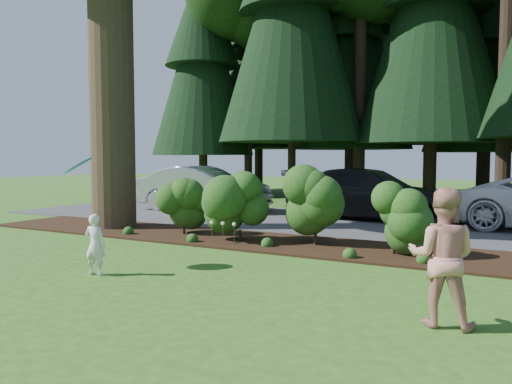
{
  "coord_description": "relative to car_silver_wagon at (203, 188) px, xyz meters",
  "views": [
    {
      "loc": [
        5.72,
        -7.18,
        2.03
      ],
      "look_at": [
        0.76,
        2.02,
        1.3
      ],
      "focal_mm": 35.0,
      "sensor_mm": 36.0,
      "label": 1
    }
  ],
  "objects": [
    {
      "name": "adult",
      "position": [
        9.83,
        -9.32,
        -0.03
      ],
      "size": [
        0.85,
        0.68,
        1.67
      ],
      "primitive_type": "imported",
      "rotation": [
        0.0,
        0.0,
        3.21
      ],
      "color": "#B83118",
      "rests_on": "ground"
    },
    {
      "name": "lily_cluster",
      "position": [
        4.65,
        -6.0,
        -0.37
      ],
      "size": [
        0.69,
        0.09,
        0.57
      ],
      "color": "#1E3E13",
      "rests_on": "ground"
    },
    {
      "name": "car_dark_suv",
      "position": [
        6.28,
        0.41,
        -0.02
      ],
      "size": [
        5.71,
        2.55,
        1.63
      ],
      "primitive_type": "imported",
      "rotation": [
        0.0,
        0.0,
        1.52
      ],
      "color": "black",
      "rests_on": "driveway"
    },
    {
      "name": "ground",
      "position": [
        4.95,
        -8.4,
        -0.86
      ],
      "size": [
        80.0,
        80.0,
        0.0
      ],
      "primitive_type": "plane",
      "color": "#295317",
      "rests_on": "ground"
    },
    {
      "name": "driveway",
      "position": [
        4.95,
        -0.9,
        -0.85
      ],
      "size": [
        22.0,
        6.0,
        0.03
      ],
      "primitive_type": "cube",
      "color": "#38383A",
      "rests_on": "ground"
    },
    {
      "name": "frisbee",
      "position": [
        3.53,
        -9.15,
        1.02
      ],
      "size": [
        0.61,
        0.54,
        0.43
      ],
      "color": "teal",
      "rests_on": "ground"
    },
    {
      "name": "child",
      "position": [
        4.2,
        -9.42,
        -0.33
      ],
      "size": [
        0.43,
        0.33,
        1.06
      ],
      "primitive_type": "imported",
      "rotation": [
        0.0,
        0.0,
        3.35
      ],
      "color": "white",
      "rests_on": "ground"
    },
    {
      "name": "mulch_bed",
      "position": [
        4.95,
        -5.15,
        -0.84
      ],
      "size": [
        16.0,
        2.5,
        0.05
      ],
      "primitive_type": "cube",
      "color": "black",
      "rests_on": "ground"
    },
    {
      "name": "shrub_row",
      "position": [
        5.71,
        -5.26,
        -0.05
      ],
      "size": [
        6.53,
        1.6,
        1.61
      ],
      "color": "#1E3E13",
      "rests_on": "ground"
    },
    {
      "name": "car_silver_wagon",
      "position": [
        0.0,
        0.0,
        0.0
      ],
      "size": [
        5.21,
        2.29,
        1.66
      ],
      "primitive_type": "imported",
      "rotation": [
        0.0,
        0.0,
        1.68
      ],
      "color": "#ADADB1",
      "rests_on": "driveway"
    }
  ]
}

